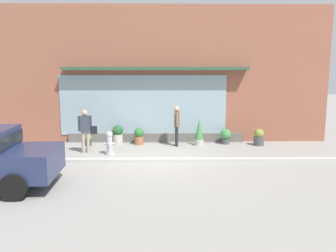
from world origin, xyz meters
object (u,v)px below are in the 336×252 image
(potted_plant_low_front, at_px, (139,136))
(potted_plant_near_hydrant, at_px, (226,136))
(potted_plant_window_right, at_px, (88,140))
(pedestrian_with_handbag, at_px, (86,128))
(pedestrian_passerby, at_px, (177,123))
(potted_plant_window_left, at_px, (118,134))
(potted_plant_window_center, at_px, (199,132))
(fire_hydrant, at_px, (109,143))
(potted_plant_trailing_edge, at_px, (259,137))

(potted_plant_low_front, relative_size, potted_plant_near_hydrant, 1.09)
(potted_plant_window_right, height_order, potted_plant_near_hydrant, potted_plant_near_hydrant)
(pedestrian_with_handbag, bearing_deg, pedestrian_passerby, 2.22)
(potted_plant_window_left, height_order, potted_plant_window_center, potted_plant_window_center)
(potted_plant_window_right, relative_size, potted_plant_window_center, 0.42)
(fire_hydrant, relative_size, potted_plant_window_left, 1.09)
(potted_plant_window_center, bearing_deg, potted_plant_near_hydrant, 12.41)
(potted_plant_window_left, bearing_deg, potted_plant_low_front, -9.11)
(pedestrian_with_handbag, bearing_deg, potted_plant_near_hydrant, -0.96)
(fire_hydrant, relative_size, potted_plant_trailing_edge, 1.25)
(potted_plant_window_left, distance_m, potted_plant_window_center, 3.24)
(potted_plant_trailing_edge, relative_size, potted_plant_window_right, 1.42)
(potted_plant_trailing_edge, bearing_deg, potted_plant_window_right, 179.82)
(potted_plant_trailing_edge, height_order, potted_plant_window_right, potted_plant_trailing_edge)
(pedestrian_passerby, height_order, potted_plant_window_right, pedestrian_passerby)
(pedestrian_with_handbag, bearing_deg, potted_plant_window_right, 83.70)
(potted_plant_trailing_edge, bearing_deg, fire_hydrant, -166.09)
(pedestrian_passerby, xyz_separation_m, potted_plant_trailing_edge, (3.23, 0.06, -0.59))
(pedestrian_passerby, bearing_deg, potted_plant_window_right, 89.17)
(potted_plant_window_left, height_order, potted_plant_window_right, potted_plant_window_left)
(pedestrian_with_handbag, xyz_separation_m, potted_plant_trailing_edge, (6.50, 1.13, -0.57))
(pedestrian_with_handbag, relative_size, potted_plant_window_left, 2.06)
(fire_hydrant, bearing_deg, potted_plant_window_center, 23.39)
(pedestrian_passerby, distance_m, potted_plant_near_hydrant, 2.08)
(fire_hydrant, height_order, potted_plant_window_center, potted_plant_window_center)
(potted_plant_low_front, height_order, potted_plant_near_hydrant, potted_plant_low_front)
(potted_plant_window_left, relative_size, potted_plant_low_front, 1.15)
(pedestrian_passerby, xyz_separation_m, potted_plant_near_hydrant, (1.97, 0.33, -0.57))
(potted_plant_window_left, distance_m, potted_plant_near_hydrant, 4.32)
(potted_plant_window_left, bearing_deg, potted_plant_trailing_edge, -3.63)
(potted_plant_window_right, distance_m, potted_plant_near_hydrant, 5.44)
(pedestrian_passerby, bearing_deg, potted_plant_low_front, 79.95)
(pedestrian_with_handbag, relative_size, pedestrian_passerby, 0.99)
(potted_plant_low_front, xyz_separation_m, potted_plant_window_center, (2.37, -0.19, 0.18))
(pedestrian_with_handbag, height_order, potted_plant_near_hydrant, pedestrian_with_handbag)
(potted_plant_trailing_edge, bearing_deg, pedestrian_passerby, -178.91)
(potted_plant_trailing_edge, distance_m, potted_plant_window_center, 2.35)
(potted_plant_window_left, bearing_deg, potted_plant_near_hydrant, -1.14)
(pedestrian_passerby, bearing_deg, potted_plant_trailing_edge, -88.38)
(fire_hydrant, height_order, potted_plant_near_hydrant, fire_hydrant)
(fire_hydrant, height_order, pedestrian_passerby, pedestrian_passerby)
(potted_plant_window_right, bearing_deg, pedestrian_with_handbag, -80.39)
(fire_hydrant, height_order, pedestrian_with_handbag, pedestrian_with_handbag)
(potted_plant_window_left, bearing_deg, fire_hydrant, -92.05)
(fire_hydrant, bearing_deg, potted_plant_trailing_edge, 13.91)
(pedestrian_passerby, xyz_separation_m, potted_plant_low_front, (-1.48, 0.28, -0.57))
(fire_hydrant, height_order, potted_plant_low_front, fire_hydrant)
(pedestrian_passerby, bearing_deg, potted_plant_window_left, 80.49)
(pedestrian_with_handbag, relative_size, potted_plant_window_right, 3.35)
(fire_hydrant, bearing_deg, pedestrian_passerby, 29.00)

